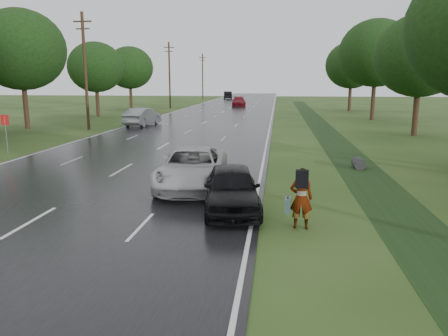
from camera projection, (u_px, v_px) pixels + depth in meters
name	position (u px, v px, depth m)	size (l,w,h in m)	color
ground	(30.00, 223.00, 13.37)	(220.00, 220.00, 0.00)	#284318
road	(220.00, 114.00, 57.15)	(14.00, 180.00, 0.04)	black
edge_stripe_east	(272.00, 114.00, 56.34)	(0.12, 180.00, 0.01)	silver
edge_stripe_west	(170.00, 113.00, 57.95)	(0.12, 180.00, 0.01)	silver
center_line	(220.00, 113.00, 57.15)	(0.12, 180.00, 0.01)	silver
drainage_ditch	(336.00, 143.00, 30.19)	(2.20, 120.00, 0.56)	black
road_sign	(5.00, 126.00, 25.74)	(0.50, 0.06, 2.30)	slate
utility_pole_mid	(85.00, 70.00, 37.77)	(1.60, 0.26, 10.00)	#3D2919
utility_pole_far	(170.00, 74.00, 66.96)	(1.60, 0.26, 10.00)	#3D2919
utility_pole_distant	(203.00, 76.00, 96.15)	(1.60, 0.26, 10.00)	#3D2919
tree_east_c	(421.00, 56.00, 33.34)	(7.00, 7.00, 9.29)	#3D2919
tree_east_d	(376.00, 53.00, 46.81)	(8.00, 8.00, 10.76)	#3D2919
tree_east_f	(352.00, 65.00, 60.62)	(7.20, 7.20, 9.62)	#3D2919
tree_west_c	(21.00, 50.00, 38.12)	(7.80, 7.80, 10.43)	#3D2919
tree_west_d	(96.00, 67.00, 51.86)	(6.60, 6.60, 8.80)	#3D2919
tree_west_f	(130.00, 68.00, 65.50)	(7.00, 7.00, 9.29)	#3D2919
pedestrian	(300.00, 198.00, 12.74)	(0.82, 0.76, 1.82)	#A5998C
white_pickup	(193.00, 168.00, 17.58)	(2.63, 5.70, 1.58)	silver
dark_sedan	(232.00, 188.00, 14.44)	(1.78, 4.44, 1.51)	black
silver_sedan	(143.00, 117.00, 41.62)	(1.78, 5.11, 1.68)	#979A9F
far_car_red	(239.00, 102.00, 71.96)	(2.25, 5.53, 1.60)	maroon
far_car_dark	(228.00, 95.00, 101.37)	(1.82, 5.22, 1.72)	black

